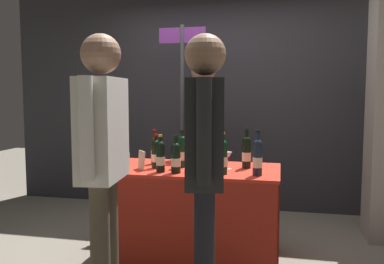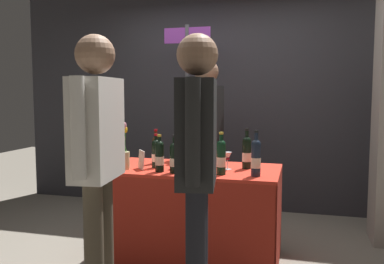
% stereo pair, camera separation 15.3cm
% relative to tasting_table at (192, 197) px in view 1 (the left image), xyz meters
% --- Properties ---
extents(ground_plane, '(12.00, 12.00, 0.00)m').
position_rel_tasting_table_xyz_m(ground_plane, '(0.00, 0.00, -0.54)').
color(ground_plane, gray).
extents(back_partition, '(5.39, 0.12, 2.66)m').
position_rel_tasting_table_xyz_m(back_partition, '(0.00, 1.68, 0.79)').
color(back_partition, '#2D2D33').
rests_on(back_partition, ground_plane).
extents(tasting_table, '(1.45, 0.77, 0.79)m').
position_rel_tasting_table_xyz_m(tasting_table, '(0.00, 0.00, 0.00)').
color(tasting_table, red).
rests_on(tasting_table, ground_plane).
extents(featured_wine_bottle, '(0.07, 0.07, 0.31)m').
position_rel_tasting_table_xyz_m(featured_wine_bottle, '(-0.36, 0.12, 0.37)').
color(featured_wine_bottle, '#38230F').
rests_on(featured_wine_bottle, tasting_table).
extents(display_bottle_0, '(0.07, 0.07, 0.35)m').
position_rel_tasting_table_xyz_m(display_bottle_0, '(0.55, -0.21, 0.39)').
color(display_bottle_0, '#192333').
rests_on(display_bottle_0, tasting_table).
extents(display_bottle_1, '(0.08, 0.08, 0.29)m').
position_rel_tasting_table_xyz_m(display_bottle_1, '(-0.29, -0.07, 0.37)').
color(display_bottle_1, black).
rests_on(display_bottle_1, tasting_table).
extents(display_bottle_2, '(0.07, 0.07, 0.31)m').
position_rel_tasting_table_xyz_m(display_bottle_2, '(-0.09, 0.01, 0.38)').
color(display_bottle_2, black).
rests_on(display_bottle_2, tasting_table).
extents(display_bottle_3, '(0.07, 0.07, 0.33)m').
position_rel_tasting_table_xyz_m(display_bottle_3, '(0.29, -0.22, 0.39)').
color(display_bottle_3, black).
rests_on(display_bottle_3, tasting_table).
extents(display_bottle_4, '(0.07, 0.07, 0.33)m').
position_rel_tasting_table_xyz_m(display_bottle_4, '(0.45, 0.08, 0.38)').
color(display_bottle_4, black).
rests_on(display_bottle_4, tasting_table).
extents(display_bottle_5, '(0.07, 0.07, 0.30)m').
position_rel_tasting_table_xyz_m(display_bottle_5, '(-0.20, -0.24, 0.38)').
color(display_bottle_5, black).
rests_on(display_bottle_5, tasting_table).
extents(display_bottle_6, '(0.08, 0.08, 0.30)m').
position_rel_tasting_table_xyz_m(display_bottle_6, '(-0.08, -0.25, 0.37)').
color(display_bottle_6, black).
rests_on(display_bottle_6, tasting_table).
extents(display_bottle_7, '(0.07, 0.07, 0.33)m').
position_rel_tasting_table_xyz_m(display_bottle_7, '(0.11, 0.11, 0.39)').
color(display_bottle_7, '#192333').
rests_on(display_bottle_7, tasting_table).
extents(wine_glass_near_vendor, '(0.06, 0.06, 0.13)m').
position_rel_tasting_table_xyz_m(wine_glass_near_vendor, '(0.06, -0.23, 0.34)').
color(wine_glass_near_vendor, silver).
rests_on(wine_glass_near_vendor, tasting_table).
extents(wine_glass_mid, '(0.07, 0.07, 0.14)m').
position_rel_tasting_table_xyz_m(wine_glass_mid, '(0.30, -0.00, 0.35)').
color(wine_glass_mid, silver).
rests_on(wine_glass_mid, tasting_table).
extents(flower_vase, '(0.10, 0.10, 0.39)m').
position_rel_tasting_table_xyz_m(flower_vase, '(-0.52, -0.22, 0.36)').
color(flower_vase, tan).
rests_on(flower_vase, tasting_table).
extents(brochure_stand, '(0.10, 0.12, 0.15)m').
position_rel_tasting_table_xyz_m(brochure_stand, '(-0.38, -0.17, 0.32)').
color(brochure_stand, silver).
rests_on(brochure_stand, tasting_table).
extents(vendor_presenter, '(0.29, 0.57, 1.74)m').
position_rel_tasting_table_xyz_m(vendor_presenter, '(-0.03, 0.68, 0.51)').
color(vendor_presenter, '#4C4233').
rests_on(vendor_presenter, ground_plane).
extents(taster_foreground_right, '(0.25, 0.60, 1.76)m').
position_rel_tasting_table_xyz_m(taster_foreground_right, '(-0.34, -0.99, 0.53)').
color(taster_foreground_right, '#4C4233').
rests_on(taster_foreground_right, ground_plane).
extents(taster_foreground_left, '(0.28, 0.61, 1.75)m').
position_rel_tasting_table_xyz_m(taster_foreground_left, '(0.29, -0.95, 0.52)').
color(taster_foreground_left, black).
rests_on(taster_foreground_left, ground_plane).
extents(booth_signpost, '(0.52, 0.04, 2.16)m').
position_rel_tasting_table_xyz_m(booth_signpost, '(-0.36, 1.13, 0.78)').
color(booth_signpost, '#47474C').
rests_on(booth_signpost, ground_plane).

